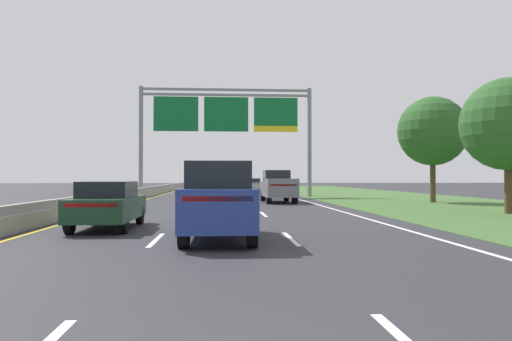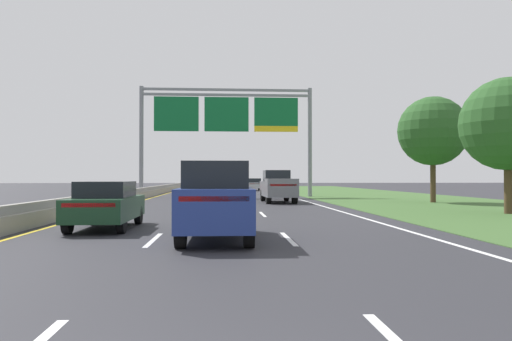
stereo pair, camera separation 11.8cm
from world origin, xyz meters
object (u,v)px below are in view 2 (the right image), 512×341
Objects in this scene: overhead_sign_gantry at (227,119)px; roadside_tree_mid at (433,131)px; pickup_truck_grey at (278,187)px; car_red_centre_lane_sedan at (221,186)px; roadside_tree_near at (508,124)px; car_darkgreen_left_lane_sedan at (106,204)px; car_blue_centre_lane_suv at (217,200)px; car_silver_right_lane_sedan at (254,184)px.

roadside_tree_mid is (13.85, -10.49, -1.97)m from overhead_sign_gantry.
pickup_truck_grey reaches higher than car_red_centre_lane_sedan.
overhead_sign_gantry is 24.57m from roadside_tree_near.
car_red_centre_lane_sedan and car_darkgreen_left_lane_sedan have the same top height.
car_blue_centre_lane_suv is (0.06, -39.20, 0.28)m from car_red_centre_lane_sedan.
roadside_tree_mid is at bearing -36.83° from car_blue_centre_lane_suv.
car_red_centre_lane_sedan is at bearing 125.00° from roadside_tree_mid.
car_blue_centre_lane_suv is at bearing 167.88° from pickup_truck_grey.
roadside_tree_mid is (14.29, 18.69, 3.72)m from car_blue_centre_lane_suv.
overhead_sign_gantry reaches higher than roadside_tree_near.
roadside_tree_near is at bearing -168.63° from car_silver_right_lane_sedan.
car_silver_right_lane_sedan is at bearing 102.88° from roadside_tree_near.
overhead_sign_gantry is 2.10× the size of roadside_tree_mid.
car_darkgreen_left_lane_sedan is 18.20m from roadside_tree_near.
roadside_tree_mid is at bearing 84.91° from roadside_tree_near.
overhead_sign_gantry is at bearing 168.13° from car_silver_right_lane_sedan.
car_blue_centre_lane_suv reaches higher than car_silver_right_lane_sedan.
roadside_tree_mid reaches higher than roadside_tree_near.
overhead_sign_gantry is at bearing 142.86° from roadside_tree_mid.
pickup_truck_grey is 1.22× the size of car_silver_right_lane_sedan.
car_red_centre_lane_sedan is 0.70× the size of roadside_tree_near.
car_darkgreen_left_lane_sedan is (-7.78, -45.99, 0.00)m from car_silver_right_lane_sedan.
car_darkgreen_left_lane_sedan is (-3.70, 3.14, -0.28)m from car_blue_centre_lane_suv.
overhead_sign_gantry is at bearing -178.02° from car_red_centre_lane_sedan.
roadside_tree_near is (12.94, -20.72, -2.61)m from overhead_sign_gantry.
roadside_tree_mid is at bearing -49.32° from car_darkgreen_left_lane_sedan.
car_blue_centre_lane_suv reaches higher than car_darkgreen_left_lane_sedan.
car_red_centre_lane_sedan is at bearing 155.84° from car_silver_right_lane_sedan.
roadside_tree_mid is at bearing -37.14° from overhead_sign_gantry.
roadside_tree_near is (13.38, 8.47, 3.08)m from car_blue_centre_lane_suv.
car_blue_centre_lane_suv is 49.30m from car_silver_right_lane_sedan.
car_blue_centre_lane_suv is 23.82m from roadside_tree_mid.
pickup_truck_grey is at bearing -169.38° from car_red_centre_lane_sedan.
car_red_centre_lane_sedan is 39.20m from car_blue_centre_lane_suv.
car_blue_centre_lane_suv is at bearing -130.51° from car_darkgreen_left_lane_sedan.
roadside_tree_near is at bearing -157.26° from car_red_centre_lane_sedan.
car_red_centre_lane_sedan is 0.62× the size of roadside_tree_mid.
car_red_centre_lane_sedan is (-0.50, 10.01, -5.97)m from overhead_sign_gantry.
roadside_tree_near is (17.07, 5.33, 3.36)m from car_darkgreen_left_lane_sedan.
roadside_tree_near is (13.44, -30.73, 3.36)m from car_red_centre_lane_sedan.
roadside_tree_mid is (0.91, 10.23, 0.64)m from roadside_tree_near.
roadside_tree_near is (9.30, -40.67, 3.36)m from car_silver_right_lane_sedan.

